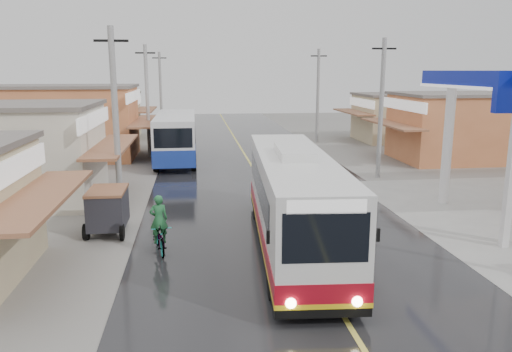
{
  "coord_description": "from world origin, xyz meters",
  "views": [
    {
      "loc": [
        -3.68,
        -12.74,
        6.22
      ],
      "look_at": [
        -1.18,
        7.52,
        1.88
      ],
      "focal_mm": 35.0,
      "sensor_mm": 36.0,
      "label": 1
    }
  ],
  "objects_px": {
    "second_bus": "(176,137)",
    "tyre_stack": "(107,222)",
    "tricycle_near": "(108,208)",
    "cyclist": "(160,233)",
    "coach_bus": "(293,200)"
  },
  "relations": [
    {
      "from": "second_bus",
      "to": "tyre_stack",
      "type": "height_order",
      "value": "second_bus"
    },
    {
      "from": "tricycle_near",
      "to": "tyre_stack",
      "type": "relative_size",
      "value": 2.64
    },
    {
      "from": "second_bus",
      "to": "cyclist",
      "type": "relative_size",
      "value": 4.65
    },
    {
      "from": "coach_bus",
      "to": "cyclist",
      "type": "height_order",
      "value": "coach_bus"
    },
    {
      "from": "tyre_stack",
      "to": "cyclist",
      "type": "bearing_deg",
      "value": -52.98
    },
    {
      "from": "second_bus",
      "to": "tyre_stack",
      "type": "relative_size",
      "value": 11.19
    },
    {
      "from": "cyclist",
      "to": "tricycle_near",
      "type": "height_order",
      "value": "cyclist"
    },
    {
      "from": "coach_bus",
      "to": "second_bus",
      "type": "height_order",
      "value": "coach_bus"
    },
    {
      "from": "second_bus",
      "to": "tricycle_near",
      "type": "xyz_separation_m",
      "value": [
        -2.14,
        -15.39,
        -0.73
      ]
    },
    {
      "from": "second_bus",
      "to": "tricycle_near",
      "type": "bearing_deg",
      "value": -97.9
    },
    {
      "from": "coach_bus",
      "to": "tricycle_near",
      "type": "distance_m",
      "value": 7.26
    },
    {
      "from": "cyclist",
      "to": "tricycle_near",
      "type": "distance_m",
      "value": 3.17
    },
    {
      "from": "cyclist",
      "to": "second_bus",
      "type": "bearing_deg",
      "value": 78.53
    },
    {
      "from": "second_bus",
      "to": "tyre_stack",
      "type": "bearing_deg",
      "value": -99.0
    },
    {
      "from": "second_bus",
      "to": "cyclist",
      "type": "xyz_separation_m",
      "value": [
        -0.02,
        -17.72,
        -1.05
      ]
    }
  ]
}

